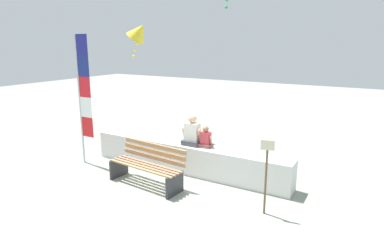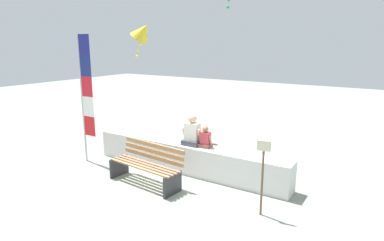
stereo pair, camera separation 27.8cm
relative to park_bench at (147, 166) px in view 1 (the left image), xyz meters
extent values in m
plane|color=gray|center=(0.34, 0.26, -0.43)|extent=(40.00, 40.00, 0.00)
cube|color=silver|center=(0.34, 1.07, -0.08)|extent=(5.15, 0.50, 0.69)
cube|color=#A58053|center=(-0.02, -0.25, 0.02)|extent=(1.78, 0.24, 0.03)
cube|color=#9E7158|center=(-0.01, -0.14, 0.02)|extent=(1.78, 0.24, 0.03)
cube|color=#A67050|center=(0.00, -0.03, 0.02)|extent=(1.78, 0.24, 0.03)
cube|color=#A77558|center=(0.01, 0.08, 0.02)|extent=(1.78, 0.24, 0.03)
cube|color=#A77E56|center=(0.02, 0.19, 0.14)|extent=(1.78, 0.22, 0.10)
cube|color=#A87B4C|center=(0.02, 0.21, 0.27)|extent=(1.78, 0.22, 0.10)
cube|color=#A17B53|center=(0.02, 0.23, 0.40)|extent=(1.78, 0.22, 0.10)
cube|color=#2D2D33|center=(-0.84, -0.01, -0.20)|extent=(0.10, 0.53, 0.45)
cube|color=#2D2D33|center=(0.82, -0.17, -0.20)|extent=(0.10, 0.53, 0.45)
cube|color=#3B4147|center=(0.49, 1.10, 0.32)|extent=(0.44, 0.36, 0.12)
cube|color=white|center=(0.49, 1.10, 0.59)|extent=(0.34, 0.22, 0.42)
cylinder|color=#DCAA8A|center=(0.29, 1.08, 0.54)|extent=(0.07, 0.17, 0.30)
cylinder|color=#DCAA8A|center=(0.70, 1.08, 0.54)|extent=(0.07, 0.17, 0.30)
sphere|color=#DCAA8A|center=(0.49, 1.10, 0.90)|extent=(0.21, 0.21, 0.21)
cube|color=brown|center=(0.85, 1.10, 0.31)|extent=(0.30, 0.24, 0.08)
cube|color=#C33D47|center=(0.85, 1.10, 0.49)|extent=(0.23, 0.15, 0.28)
cylinder|color=#A26B4E|center=(0.71, 1.09, 0.45)|extent=(0.05, 0.11, 0.21)
cylinder|color=#A26B4E|center=(1.00, 1.09, 0.45)|extent=(0.05, 0.11, 0.21)
sphere|color=#A26B4E|center=(0.85, 1.10, 0.70)|extent=(0.14, 0.14, 0.14)
cylinder|color=#B7B7BC|center=(-2.30, 0.27, 1.21)|extent=(0.05, 0.05, 3.26)
cube|color=red|center=(-2.09, 0.27, 0.55)|extent=(0.37, 0.02, 0.51)
cube|color=white|center=(-2.09, 0.27, 1.06)|extent=(0.37, 0.02, 0.51)
cube|color=red|center=(-2.09, 0.27, 1.57)|extent=(0.37, 0.02, 0.51)
cube|color=navy|center=(-2.09, 0.27, 2.08)|extent=(0.37, 0.02, 0.51)
cube|color=navy|center=(-2.09, 0.27, 2.58)|extent=(0.37, 0.02, 0.51)
sphere|color=#299C63|center=(0.69, 2.47, 3.66)|extent=(0.08, 0.08, 0.08)
sphere|color=#299C63|center=(0.72, 2.37, 3.48)|extent=(0.08, 0.08, 0.08)
cone|color=yellow|center=(-2.27, 2.66, 2.96)|extent=(0.87, 0.73, 0.74)
sphere|color=yellow|center=(-2.24, 2.56, 2.78)|extent=(0.08, 0.08, 0.08)
sphere|color=yellow|center=(-2.22, 2.46, 2.60)|extent=(0.08, 0.08, 0.08)
sphere|color=yellow|center=(-2.20, 2.37, 2.42)|extent=(0.08, 0.08, 0.08)
sphere|color=yellow|center=(-2.18, 2.27, 2.24)|extent=(0.08, 0.08, 0.08)
cylinder|color=brown|center=(2.64, 0.03, 0.18)|extent=(0.04, 0.04, 1.21)
cube|color=beige|center=(2.64, 0.03, 0.88)|extent=(0.24, 0.06, 0.18)
camera|label=1|loc=(4.29, -5.40, 2.61)|focal=30.92mm
camera|label=2|loc=(4.52, -5.26, 2.61)|focal=30.92mm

